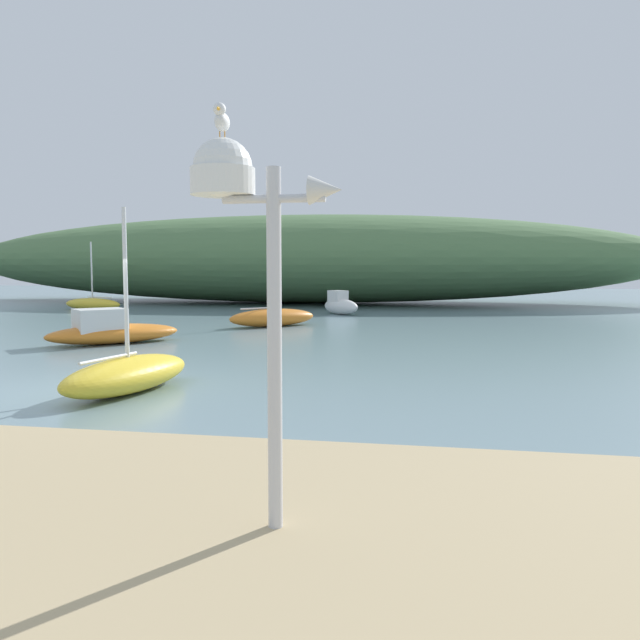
# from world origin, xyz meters

# --- Properties ---
(ground_plane) EXTENTS (120.00, 120.00, 0.00)m
(ground_plane) POSITION_xyz_m (0.00, 0.00, 0.00)
(ground_plane) COLOR gray
(distant_hill) EXTENTS (46.93, 13.25, 5.70)m
(distant_hill) POSITION_xyz_m (-2.11, 29.58, 2.85)
(distant_hill) COLOR #517547
(distant_hill) RESTS_ON ground
(mast_structure) EXTENTS (1.24, 0.52, 3.19)m
(mast_structure) POSITION_xyz_m (5.10, -6.09, 2.84)
(mast_structure) COLOR silver
(mast_structure) RESTS_ON beach_sand
(seagull_on_radar) EXTENTS (0.16, 0.36, 0.25)m
(seagull_on_radar) POSITION_xyz_m (4.97, -6.11, 3.53)
(seagull_on_radar) COLOR orange
(seagull_on_radar) RESTS_ON mast_structure
(motorboat_east_reach) EXTENTS (3.83, 3.85, 1.08)m
(motorboat_east_reach) POSITION_xyz_m (-3.04, 6.66, 0.41)
(motorboat_east_reach) COLOR orange
(motorboat_east_reach) RESTS_ON ground
(motorboat_off_point) EXTENTS (2.34, 2.33, 1.18)m
(motorboat_off_point) POSITION_xyz_m (2.21, 19.51, 0.48)
(motorboat_off_point) COLOR white
(motorboat_off_point) RESTS_ON ground
(sailboat_inner_mooring) EXTENTS (3.92, 2.15, 3.69)m
(sailboat_inner_mooring) POSITION_xyz_m (-11.44, 20.16, 0.34)
(sailboat_inner_mooring) COLOR gold
(sailboat_inner_mooring) RESTS_ON ground
(sailboat_centre_water) EXTENTS (3.48, 3.42, 4.18)m
(sailboat_centre_water) POSITION_xyz_m (0.47, 12.93, 0.37)
(sailboat_centre_water) COLOR orange
(sailboat_centre_water) RESTS_ON ground
(sailboat_by_sandbar) EXTENTS (1.79, 3.47, 3.45)m
(sailboat_by_sandbar) POSITION_xyz_m (1.05, -0.21, 0.35)
(sailboat_by_sandbar) COLOR gold
(sailboat_by_sandbar) RESTS_ON ground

